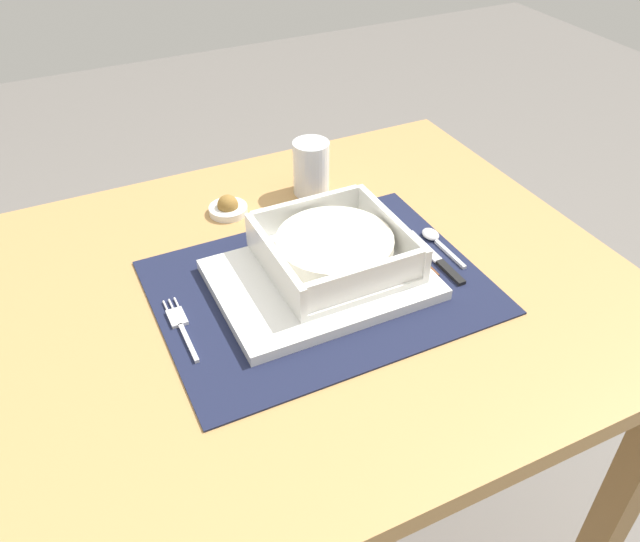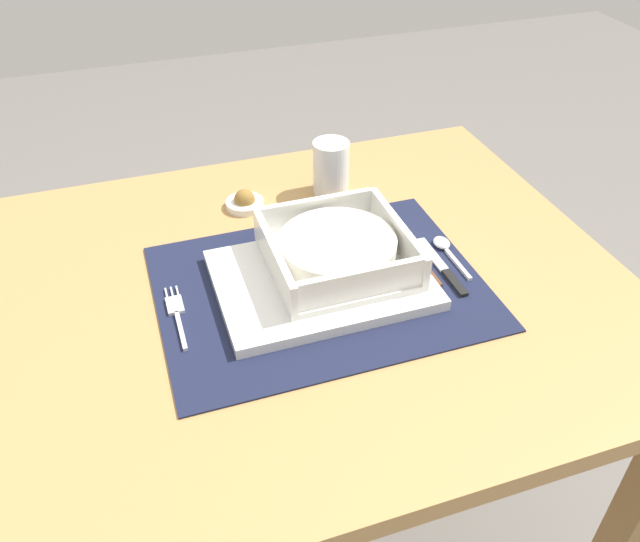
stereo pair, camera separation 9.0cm
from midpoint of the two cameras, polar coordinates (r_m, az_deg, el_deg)
The scene contains 10 objects.
dining_table at distance 1.00m, azimuth 1.55°, elevation -5.68°, with size 0.91×0.76×0.72m.
placemat at distance 0.91m, azimuth 2.81°, elevation -1.52°, with size 0.45×0.34×0.00m, color #191E38.
serving_plate at distance 0.91m, azimuth 2.91°, elevation -0.85°, with size 0.29×0.22×0.02m, color white.
porridge_bowl at distance 0.92m, azimuth 4.28°, elevation 1.77°, with size 0.19×0.19×0.05m.
fork at distance 0.88m, azimuth -9.72°, elevation -3.69°, with size 0.02×0.13×0.00m.
spoon at distance 1.01m, azimuth 13.47°, elevation 1.99°, with size 0.02×0.11×0.01m.
butter_knife at distance 0.96m, azimuth 13.53°, elevation 0.03°, with size 0.01×0.14×0.01m.
bread_knife at distance 0.97m, azimuth 11.47°, elevation 0.65°, with size 0.01×0.14×0.01m.
drinking_glass at distance 1.11m, azimuth 3.30°, elevation 8.78°, with size 0.06×0.06×0.09m.
condiment_saucer at distance 1.08m, azimuth -4.30°, elevation 6.02°, with size 0.06×0.06×0.03m.
Camera 2 is at (-0.21, -0.69, 1.31)m, focal length 36.29 mm.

